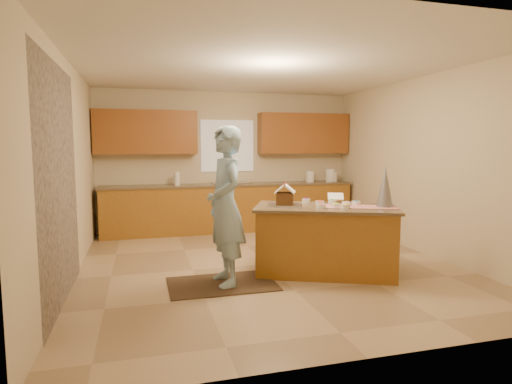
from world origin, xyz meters
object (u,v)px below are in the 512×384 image
boy (226,206)px  gingerbread_house (285,197)px  tinsel_tree (385,186)px  island_base (325,241)px

boy → gingerbread_house: 0.88m
tinsel_tree → boy: size_ratio=0.28×
island_base → gingerbread_house: bearing=-174.8°
boy → gingerbread_house: bearing=102.3°
tinsel_tree → boy: (-2.04, 0.12, -0.19)m
tinsel_tree → boy: boy is taller
island_base → tinsel_tree: tinsel_tree is taller
island_base → gingerbread_house: size_ratio=4.93×
tinsel_tree → island_base: bearing=160.6°
island_base → gingerbread_house: gingerbread_house is taller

